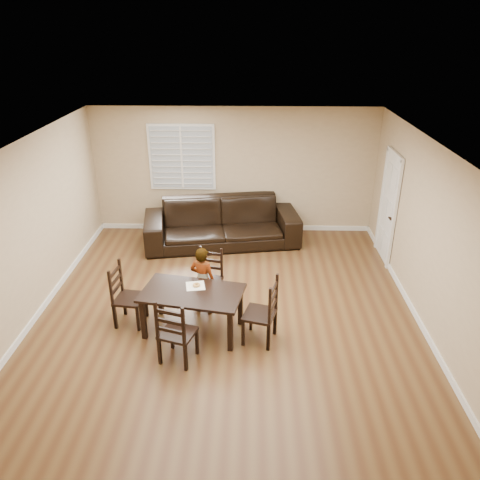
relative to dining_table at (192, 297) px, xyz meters
name	(u,v)px	position (x,y,z in m)	size (l,w,h in m)	color
ground	(226,318)	(0.48, 0.33, -0.59)	(7.00, 7.00, 0.00)	brown
room	(228,207)	(0.51, 0.51, 1.21)	(6.04, 7.04, 2.72)	tan
dining_table	(192,297)	(0.00, 0.00, 0.00)	(1.59, 1.09, 0.68)	black
chair_near	(210,276)	(0.18, 0.91, -0.17)	(0.50, 0.48, 0.93)	black
chair_far	(173,337)	(-0.17, -0.77, -0.14)	(0.56, 0.54, 1.00)	black
chair_left	(122,297)	(-1.10, 0.21, -0.14)	(0.47, 0.50, 0.99)	black
chair_right	(268,314)	(1.10, -0.23, -0.13)	(0.54, 0.56, 1.02)	black
child	(203,281)	(0.10, 0.52, -0.02)	(0.42, 0.27, 1.14)	gray
napkin	(195,286)	(0.03, 0.16, 0.09)	(0.27, 0.27, 0.00)	#EFE5CD
donut	(197,285)	(0.05, 0.16, 0.12)	(0.11, 0.11, 0.04)	#B17D3F
sofa	(222,223)	(0.24, 3.10, -0.13)	(3.15, 1.23, 0.92)	black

